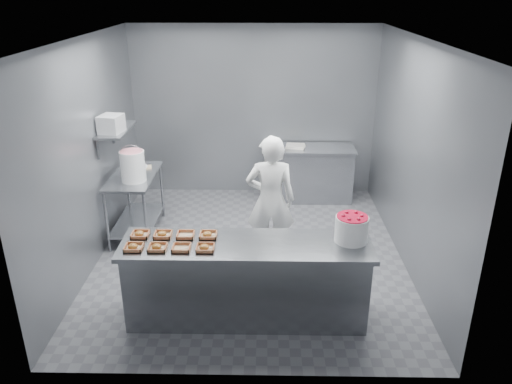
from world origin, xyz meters
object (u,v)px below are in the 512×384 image
tray_3 (205,248)px  tray_7 (208,235)px  prep_table (135,195)px  worker (271,201)px  tray_2 (181,248)px  glaze_bucket (133,165)px  tray_1 (157,247)px  tray_4 (140,234)px  back_counter (308,173)px  strawberry_tub (352,228)px  service_counter (247,280)px  tray_6 (186,235)px  tray_5 (163,234)px  appliance (111,124)px  tray_0 (134,247)px

tray_3 → tray_7: same height
prep_table → worker: size_ratio=0.71×
tray_2 → glaze_bucket: (-0.93, 1.87, 0.20)m
tray_1 → worker: size_ratio=0.11×
tray_1 → glaze_bucket: bearing=110.3°
tray_7 → worker: worker is taller
worker → glaze_bucket: 1.93m
tray_3 → tray_4: (-0.72, 0.28, 0.00)m
back_counter → strawberry_tub: strawberry_tub is taller
service_counter → worker: worker is taller
worker → strawberry_tub: size_ratio=4.98×
service_counter → tray_6: bearing=167.9°
tray_3 → glaze_bucket: size_ratio=0.37×
tray_2 → worker: worker is taller
tray_4 → tray_6: bearing=0.0°
back_counter → glaze_bucket: size_ratio=2.96×
tray_5 → worker: worker is taller
back_counter → appliance: appliance is taller
tray_3 → strawberry_tub: strawberry_tub is taller
glaze_bucket → service_counter: bearing=-47.6°
tray_4 → tray_5: same height
prep_table → tray_7: size_ratio=6.40×
tray_4 → strawberry_tub: (2.21, -0.06, 0.13)m
tray_2 → worker: 1.63m
tray_5 → tray_6: (0.24, 0.00, -0.00)m
tray_5 → tray_1: bearing=-90.0°
tray_3 → appliance: size_ratio=0.61×
tray_3 → prep_table: bearing=120.7°
prep_table → tray_2: tray_2 is taller
glaze_bucket → back_counter: bearing=31.4°
strawberry_tub → tray_7: bearing=177.5°
prep_table → tray_4: tray_4 is taller
tray_3 → tray_5: (-0.48, 0.28, 0.00)m
tray_4 → tray_7: (0.72, 0.00, 0.00)m
tray_2 → tray_0: bearing=-180.0°
tray_4 → tray_5: size_ratio=1.00×
glaze_bucket → tray_5: bearing=-66.6°
tray_1 → tray_7: bearing=30.0°
tray_0 → tray_3: 0.72m
back_counter → appliance: size_ratio=4.92×
prep_table → worker: 2.06m
back_counter → tray_4: (-2.03, -3.11, 0.47)m
service_counter → strawberry_tub: 1.24m
tray_5 → strawberry_tub: (1.97, -0.06, 0.13)m
appliance → tray_3: bearing=-43.5°
tray_4 → glaze_bucket: 1.67m
tray_5 → appliance: 2.02m
tray_2 → tray_4: tray_4 is taller
tray_7 → glaze_bucket: size_ratio=0.37×
tray_7 → glaze_bucket: bearing=126.3°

